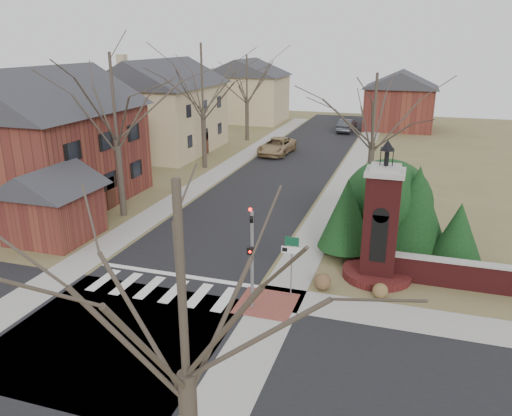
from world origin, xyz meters
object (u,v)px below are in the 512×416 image
at_px(brick_gate_monument, 380,234).
at_px(distant_car, 347,126).
at_px(pickup_truck, 277,146).
at_px(sign_post, 291,255).
at_px(traffic_signal_pole, 252,250).

bearing_deg(brick_gate_monument, distant_car, 99.93).
relative_size(pickup_truck, distant_car, 1.20).
distance_m(sign_post, distant_car, 41.61).
relative_size(brick_gate_monument, distant_car, 1.38).
height_order(pickup_truck, distant_car, pickup_truck).
height_order(sign_post, distant_car, sign_post).
relative_size(sign_post, pickup_truck, 0.49).
height_order(sign_post, brick_gate_monument, brick_gate_monument).
bearing_deg(sign_post, pickup_truck, 106.59).
relative_size(traffic_signal_pole, pickup_truck, 0.80).
xyz_separation_m(sign_post, pickup_truck, (-8.06, 27.07, -1.17)).
height_order(traffic_signal_pole, distant_car, traffic_signal_pole).
distance_m(brick_gate_monument, distant_car, 39.06).
bearing_deg(traffic_signal_pole, pickup_truck, 103.37).
bearing_deg(pickup_truck, traffic_signal_pole, -73.16).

